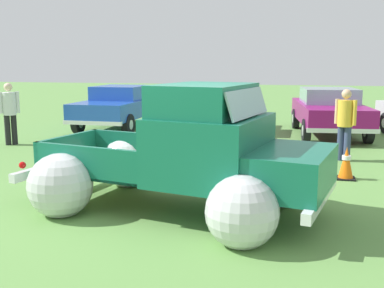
% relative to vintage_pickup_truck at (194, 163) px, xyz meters
% --- Properties ---
extents(ground_plane, '(80.00, 80.00, 0.00)m').
position_rel_vintage_pickup_truck_xyz_m(ground_plane, '(-0.38, 0.08, -0.76)').
color(ground_plane, '#609347').
extents(vintage_pickup_truck, '(4.91, 3.46, 1.96)m').
position_rel_vintage_pickup_truck_xyz_m(vintage_pickup_truck, '(0.00, 0.00, 0.00)').
color(vintage_pickup_truck, black).
rests_on(vintage_pickup_truck, ground).
extents(show_car_0, '(1.90, 4.33, 1.43)m').
position_rel_vintage_pickup_truck_xyz_m(show_car_0, '(-4.48, 8.21, 0.03)').
color(show_car_0, black).
rests_on(show_car_0, ground).
extents(show_car_1, '(1.95, 4.27, 1.43)m').
position_rel_vintage_pickup_truck_xyz_m(show_car_1, '(-1.15, 7.96, 0.03)').
color(show_car_1, black).
rests_on(show_car_1, ground).
extents(show_car_2, '(2.38, 4.63, 1.43)m').
position_rel_vintage_pickup_truck_xyz_m(show_car_2, '(2.33, 8.31, 0.03)').
color(show_car_2, black).
rests_on(show_car_2, ground).
extents(spectator_0, '(0.49, 0.47, 1.63)m').
position_rel_vintage_pickup_truck_xyz_m(spectator_0, '(2.48, 4.40, 0.17)').
color(spectator_0, navy).
rests_on(spectator_0, ground).
extents(spectator_1, '(0.34, 0.53, 1.71)m').
position_rel_vintage_pickup_truck_xyz_m(spectator_1, '(-0.10, 3.62, 0.22)').
color(spectator_1, '#4C4742').
rests_on(spectator_1, ground).
extents(spectator_2, '(0.48, 0.48, 1.68)m').
position_rel_vintage_pickup_truck_xyz_m(spectator_2, '(-6.15, 4.51, 0.20)').
color(spectator_2, black).
rests_on(spectator_2, ground).
extents(lane_cone_0, '(0.36, 0.36, 0.63)m').
position_rel_vintage_pickup_truck_xyz_m(lane_cone_0, '(2.39, 2.64, -0.45)').
color(lane_cone_0, black).
rests_on(lane_cone_0, ground).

